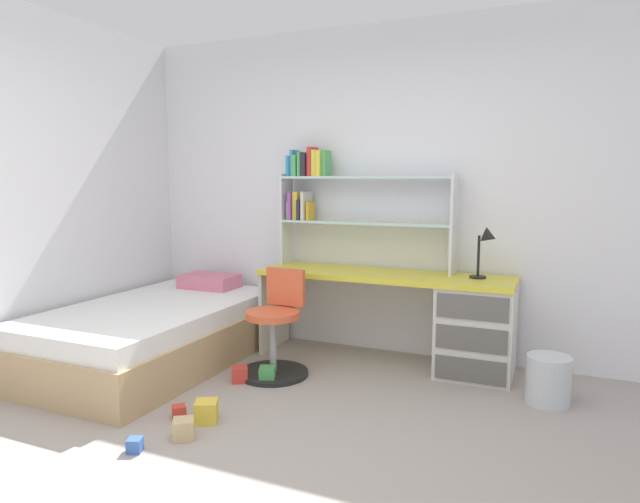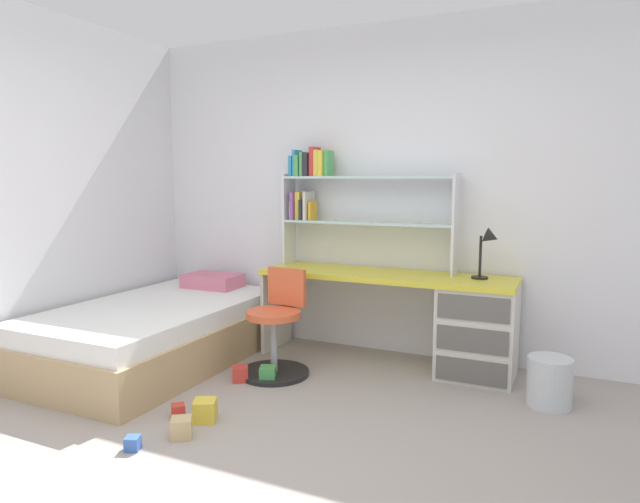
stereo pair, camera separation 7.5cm
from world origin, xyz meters
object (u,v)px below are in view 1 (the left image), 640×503
(swivel_chair, at_px, (275,334))
(toy_block_yellow_0, at_px, (206,411))
(bed_platform, at_px, (155,333))
(toy_block_blue_3, at_px, (135,445))
(desk_lamp, at_px, (487,245))
(toy_block_green_2, at_px, (267,374))
(desk, at_px, (450,319))
(toy_block_red_5, at_px, (240,374))
(toy_block_red_4, at_px, (179,412))
(bookshelf_hutch, at_px, (338,194))
(waste_bin, at_px, (548,380))
(toy_block_natural_1, at_px, (184,429))

(swivel_chair, xyz_separation_m, toy_block_yellow_0, (0.01, -0.89, -0.24))
(bed_platform, bearing_deg, toy_block_blue_3, -53.78)
(desk_lamp, height_order, toy_block_green_2, desk_lamp)
(desk, relative_size, toy_block_red_5, 17.93)
(desk_lamp, relative_size, toy_block_red_4, 4.93)
(swivel_chair, height_order, toy_block_yellow_0, swivel_chair)
(bookshelf_hutch, bearing_deg, toy_block_green_2, -100.28)
(waste_bin, bearing_deg, toy_block_green_2, -167.98)
(desk_lamp, relative_size, bed_platform, 0.19)
(toy_block_green_2, relative_size, toy_block_blue_3, 1.50)
(desk, distance_m, swivel_chair, 1.31)
(swivel_chair, height_order, toy_block_natural_1, swivel_chair)
(bookshelf_hutch, height_order, toy_block_red_4, bookshelf_hutch)
(toy_block_blue_3, bearing_deg, toy_block_green_2, 82.86)
(toy_block_yellow_0, bearing_deg, toy_block_natural_1, -87.16)
(bookshelf_hutch, xyz_separation_m, waste_bin, (1.67, -0.53, -1.16))
(bookshelf_hutch, distance_m, waste_bin, 2.10)
(toy_block_blue_3, bearing_deg, toy_block_red_5, 91.94)
(swivel_chair, distance_m, waste_bin, 1.89)
(toy_block_red_4, bearing_deg, waste_bin, 29.06)
(desk, relative_size, bookshelf_hutch, 1.36)
(desk_lamp, height_order, toy_block_blue_3, desk_lamp)
(waste_bin, height_order, toy_block_yellow_0, waste_bin)
(desk, relative_size, swivel_chair, 2.55)
(toy_block_blue_3, relative_size, toy_block_red_5, 0.67)
(bed_platform, distance_m, waste_bin, 2.90)
(swivel_chair, xyz_separation_m, toy_block_green_2, (0.03, -0.17, -0.25))
(desk, relative_size, toy_block_blue_3, 26.70)
(desk, distance_m, bookshelf_hutch, 1.34)
(bookshelf_hutch, xyz_separation_m, toy_block_yellow_0, (-0.18, -1.63, -1.25))
(bed_platform, distance_m, toy_block_natural_1, 1.43)
(desk_lamp, distance_m, bed_platform, 2.63)
(toy_block_yellow_0, bearing_deg, bookshelf_hutch, 83.71)
(toy_block_natural_1, bearing_deg, toy_block_green_2, 89.86)
(desk, xyz_separation_m, waste_bin, (0.70, -0.37, -0.24))
(toy_block_natural_1, bearing_deg, swivel_chair, 91.26)
(toy_block_blue_3, bearing_deg, toy_block_yellow_0, 73.73)
(toy_block_red_4, bearing_deg, desk, 48.36)
(desk_lamp, xyz_separation_m, toy_block_red_5, (-1.57, -0.87, -0.91))
(toy_block_yellow_0, relative_size, toy_block_red_4, 1.66)
(bed_platform, xyz_separation_m, toy_block_green_2, (1.03, -0.03, -0.18))
(desk, bearing_deg, toy_block_red_5, -147.71)
(toy_block_green_2, distance_m, toy_block_red_5, 0.20)
(toy_block_blue_3, bearing_deg, waste_bin, 38.22)
(desk, height_order, bookshelf_hutch, bookshelf_hutch)
(bookshelf_hutch, distance_m, toy_block_blue_3, 2.47)
(desk_lamp, xyz_separation_m, waste_bin, (0.46, -0.40, -0.81))
(swivel_chair, distance_m, bed_platform, 1.02)
(toy_block_red_4, bearing_deg, toy_block_blue_3, -83.41)
(toy_block_red_4, bearing_deg, desk_lamp, 44.14)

